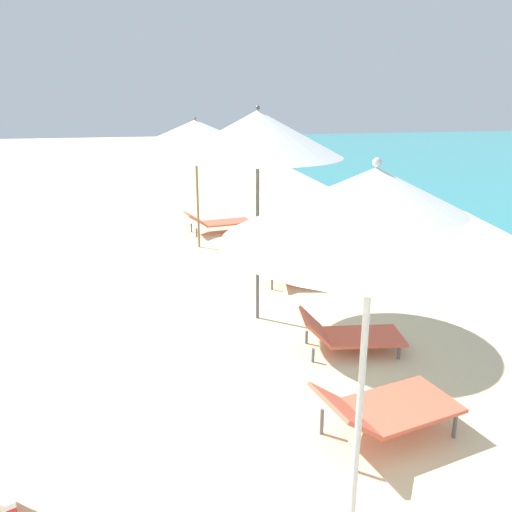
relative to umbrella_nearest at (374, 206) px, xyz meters
The scene contains 7 objects.
umbrella_nearest is the anchor object (origin of this frame).
lounger_nearest_shoreside 2.48m from the umbrella_nearest, 52.74° to the left, with size 1.53×0.97×0.60m.
umbrella_second 3.91m from the umbrella_nearest, 88.92° to the left, with size 2.33×2.33×3.08m.
lounger_second_shoreside 5.74m from the umbrella_nearest, 77.99° to the left, with size 1.44×0.88×0.53m.
lounger_second_inland 3.64m from the umbrella_nearest, 68.97° to the left, with size 1.39×0.77×0.54m.
umbrella_farthest 7.84m from the umbrella_nearest, 92.95° to the left, with size 2.10×2.10×2.78m.
lounger_farthest_shoreside 9.28m from the umbrella_nearest, 88.94° to the left, with size 1.66×0.84×0.54m.
Camera 1 is at (-1.09, -2.69, 3.21)m, focal length 35.71 mm.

